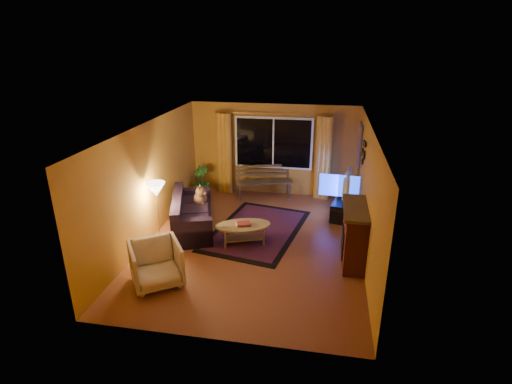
% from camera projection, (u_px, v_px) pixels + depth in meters
% --- Properties ---
extents(floor, '(4.50, 6.00, 0.02)m').
position_uv_depth(floor, '(254.00, 243.00, 8.58)').
color(floor, brown).
rests_on(floor, ground).
extents(ceiling, '(4.50, 6.00, 0.02)m').
position_uv_depth(ceiling, '(253.00, 127.00, 7.66)').
color(ceiling, white).
rests_on(ceiling, ground).
extents(wall_back, '(4.50, 0.02, 2.50)m').
position_uv_depth(wall_back, '(273.00, 150.00, 10.88)').
color(wall_back, '#BF822A').
rests_on(wall_back, ground).
extents(wall_left, '(0.02, 6.00, 2.50)m').
position_uv_depth(wall_left, '(149.00, 182.00, 8.49)').
color(wall_left, '#BF822A').
rests_on(wall_left, ground).
extents(wall_right, '(0.02, 6.00, 2.50)m').
position_uv_depth(wall_right, '(368.00, 195.00, 7.75)').
color(wall_right, '#BF822A').
rests_on(wall_right, ground).
extents(window, '(2.00, 0.02, 1.30)m').
position_uv_depth(window, '(273.00, 143.00, 10.75)').
color(window, black).
rests_on(window, wall_back).
extents(curtain_rod, '(3.20, 0.03, 0.03)m').
position_uv_depth(curtain_rod, '(274.00, 114.00, 10.42)').
color(curtain_rod, '#BF8C3F').
rests_on(curtain_rod, wall_back).
extents(curtain_left, '(0.36, 0.36, 2.24)m').
position_uv_depth(curtain_left, '(224.00, 153.00, 11.03)').
color(curtain_left, gold).
rests_on(curtain_left, ground).
extents(curtain_right, '(0.36, 0.36, 2.24)m').
position_uv_depth(curtain_right, '(323.00, 158.00, 10.59)').
color(curtain_right, gold).
rests_on(curtain_right, ground).
extents(bench, '(1.57, 0.88, 0.45)m').
position_uv_depth(bench, '(264.00, 189.00, 10.94)').
color(bench, '#413321').
rests_on(bench, ground).
extents(potted_plant, '(0.62, 0.62, 0.84)m').
position_uv_depth(potted_plant, '(201.00, 181.00, 11.00)').
color(potted_plant, '#235B1E').
rests_on(potted_plant, ground).
extents(sofa, '(1.41, 2.15, 0.80)m').
position_uv_depth(sofa, '(193.00, 212.00, 9.06)').
color(sofa, black).
rests_on(sofa, ground).
extents(dog, '(0.48, 0.57, 0.53)m').
position_uv_depth(dog, '(200.00, 195.00, 9.37)').
color(dog, '#926040').
rests_on(dog, sofa).
extents(armchair, '(1.13, 1.12, 0.86)m').
position_uv_depth(armchair, '(156.00, 262.00, 7.01)').
color(armchair, beige).
rests_on(armchair, ground).
extents(floor_lamp, '(0.26, 0.26, 1.32)m').
position_uv_depth(floor_lamp, '(158.00, 213.00, 8.42)').
color(floor_lamp, '#BF8C3F').
rests_on(floor_lamp, ground).
extents(rug, '(2.31, 3.13, 0.02)m').
position_uv_depth(rug, '(257.00, 230.00, 9.11)').
color(rug, maroon).
rests_on(rug, ground).
extents(coffee_table, '(1.50, 1.50, 0.43)m').
position_uv_depth(coffee_table, '(243.00, 234.00, 8.49)').
color(coffee_table, tan).
rests_on(coffee_table, ground).
extents(tv_console, '(0.58, 1.12, 0.45)m').
position_uv_depth(tv_console, '(342.00, 208.00, 9.77)').
color(tv_console, black).
rests_on(tv_console, ground).
extents(television, '(0.26, 1.20, 0.68)m').
position_uv_depth(television, '(343.00, 186.00, 9.57)').
color(television, black).
rests_on(television, tv_console).
extents(fireplace, '(0.40, 1.20, 1.10)m').
position_uv_depth(fireplace, '(354.00, 236.00, 7.67)').
color(fireplace, maroon).
rests_on(fireplace, ground).
extents(mirror_cluster, '(0.06, 0.60, 0.56)m').
position_uv_depth(mirror_cluster, '(363.00, 150.00, 8.75)').
color(mirror_cluster, black).
rests_on(mirror_cluster, wall_right).
extents(painting, '(0.04, 0.76, 0.96)m').
position_uv_depth(painting, '(360.00, 144.00, 9.86)').
color(painting, orange).
rests_on(painting, wall_right).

